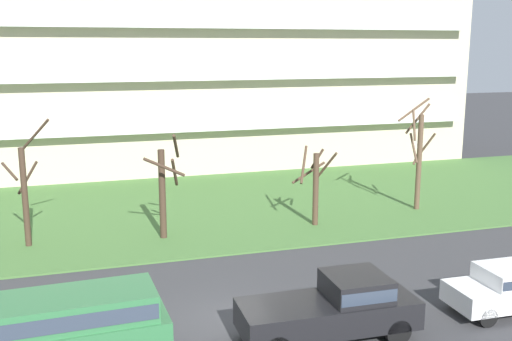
% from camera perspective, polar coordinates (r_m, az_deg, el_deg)
% --- Properties ---
extents(ground, '(160.00, 160.00, 0.00)m').
position_cam_1_polar(ground, '(20.02, -2.40, -14.12)').
color(ground, '#38383A').
extents(grass_lawn_strip, '(80.00, 16.00, 0.08)m').
position_cam_1_polar(grass_lawn_strip, '(32.93, -8.69, -3.71)').
color(grass_lawn_strip, '#477238').
rests_on(grass_lawn_strip, ground).
extents(apartment_building, '(49.20, 11.30, 16.63)m').
position_cam_1_polar(apartment_building, '(44.84, -11.62, 10.96)').
color(apartment_building, beige).
rests_on(apartment_building, ground).
extents(tree_left, '(2.13, 2.12, 5.68)m').
position_cam_1_polar(tree_left, '(27.98, -21.06, -1.79)').
color(tree_left, '#423023').
rests_on(tree_left, ground).
extents(tree_center, '(1.83, 1.48, 4.98)m').
position_cam_1_polar(tree_center, '(27.46, -8.70, -1.67)').
color(tree_center, '#423023').
rests_on(tree_center, ground).
extents(tree_right, '(1.93, 1.37, 3.92)m').
position_cam_1_polar(tree_right, '(29.53, 5.62, -1.23)').
color(tree_right, '#4C3828').
rests_on(tree_right, ground).
extents(tree_far_right, '(1.82, 1.42, 6.01)m').
position_cam_1_polar(tree_far_right, '(33.21, 15.16, 1.52)').
color(tree_far_right, brown).
rests_on(tree_far_right, ground).
extents(pickup_black_near_left, '(5.45, 2.14, 1.95)m').
position_cam_1_polar(pickup_black_near_left, '(18.73, 7.54, -12.69)').
color(pickup_black_near_left, black).
rests_on(pickup_black_near_left, ground).
extents(van_green_center_left, '(5.28, 2.22, 2.36)m').
position_cam_1_polar(van_green_center_left, '(17.09, -17.41, -14.24)').
color(van_green_center_left, '#2D6B3D').
rests_on(van_green_center_left, ground).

